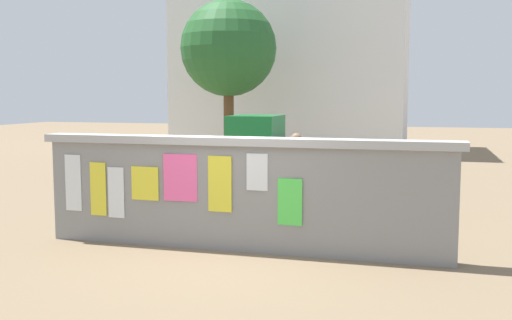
# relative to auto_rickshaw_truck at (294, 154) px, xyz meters

# --- Properties ---
(ground) EXTENTS (60.00, 60.00, 0.00)m
(ground) POSITION_rel_auto_rickshaw_truck_xyz_m (0.48, 1.90, -0.90)
(ground) COLOR #7A664C
(poster_wall) EXTENTS (6.50, 0.42, 1.73)m
(poster_wall) POSITION_rel_auto_rickshaw_truck_xyz_m (0.47, -6.10, -0.01)
(poster_wall) COLOR gray
(poster_wall) RESTS_ON ground
(auto_rickshaw_truck) EXTENTS (3.61, 1.52, 1.85)m
(auto_rickshaw_truck) POSITION_rel_auto_rickshaw_truck_xyz_m (0.00, 0.00, 0.00)
(auto_rickshaw_truck) COLOR black
(auto_rickshaw_truck) RESTS_ON ground
(motorcycle) EXTENTS (1.90, 0.56, 0.87)m
(motorcycle) POSITION_rel_auto_rickshaw_truck_xyz_m (-1.40, -4.00, -0.44)
(motorcycle) COLOR black
(motorcycle) RESTS_ON ground
(bicycle_near) EXTENTS (1.71, 0.44, 0.95)m
(bicycle_near) POSITION_rel_auto_rickshaw_truck_xyz_m (1.72, -4.36, -0.54)
(bicycle_near) COLOR black
(bicycle_near) RESTS_ON ground
(bicycle_far) EXTENTS (1.67, 0.55, 0.95)m
(bicycle_far) POSITION_rel_auto_rickshaw_truck_xyz_m (2.66, -2.88, -0.54)
(bicycle_far) COLOR black
(bicycle_far) RESTS_ON ground
(person_walking) EXTENTS (0.48, 0.48, 1.62)m
(person_walking) POSITION_rel_auto_rickshaw_truck_xyz_m (0.72, -3.15, 0.09)
(person_walking) COLOR yellow
(person_walking) RESTS_ON ground
(person_bystander) EXTENTS (0.48, 0.48, 1.62)m
(person_bystander) POSITION_rel_auto_rickshaw_truck_xyz_m (0.23, -5.18, 0.09)
(person_bystander) COLOR #338CBF
(person_bystander) RESTS_ON ground
(tree_roadside) EXTENTS (3.35, 3.35, 5.66)m
(tree_roadside) POSITION_rel_auto_rickshaw_truck_xyz_m (-3.50, 5.36, 3.06)
(tree_roadside) COLOR brown
(tree_roadside) RESTS_ON ground
(building_background) EXTENTS (9.85, 6.58, 7.62)m
(building_background) POSITION_rel_auto_rickshaw_truck_xyz_m (-2.42, 11.56, 2.93)
(building_background) COLOR white
(building_background) RESTS_ON ground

